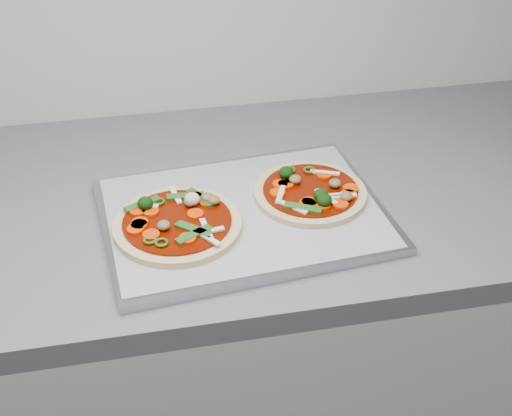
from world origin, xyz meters
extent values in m
cube|color=#9C9DA1|center=(0.52, 1.22, 0.91)|extent=(0.46, 0.36, 0.01)
cube|color=#A5A6AB|center=(0.52, 1.22, 0.91)|extent=(0.43, 0.33, 0.00)
cylinder|color=#DFC088|center=(0.42, 1.19, 0.92)|extent=(0.22, 0.22, 0.01)
cylinder|color=#5F1200|center=(0.42, 1.19, 0.93)|extent=(0.19, 0.19, 0.00)
cylinder|color=#FD4D00|center=(0.38, 1.22, 0.93)|extent=(0.04, 0.04, 0.00)
cube|color=#2F5D20|center=(0.44, 1.16, 0.93)|extent=(0.05, 0.05, 0.00)
cylinder|color=#FD4D00|center=(0.47, 1.23, 0.93)|extent=(0.03, 0.03, 0.00)
ellipsoid|color=beige|center=(0.45, 1.23, 0.94)|extent=(0.03, 0.03, 0.02)
cube|color=#2F5D20|center=(0.44, 1.25, 0.93)|extent=(0.06, 0.02, 0.00)
cylinder|color=#FD4D00|center=(0.36, 1.18, 0.93)|extent=(0.03, 0.03, 0.00)
cylinder|color=#FD4D00|center=(0.36, 1.19, 0.93)|extent=(0.03, 0.03, 0.00)
cube|color=white|center=(0.37, 1.23, 0.93)|extent=(0.05, 0.02, 0.00)
cube|color=white|center=(0.46, 1.15, 0.93)|extent=(0.05, 0.02, 0.00)
cube|color=white|center=(0.46, 1.14, 0.93)|extent=(0.03, 0.04, 0.00)
ellipsoid|color=brown|center=(0.44, 1.23, 0.94)|extent=(0.03, 0.03, 0.01)
cube|color=#2F5D20|center=(0.37, 1.24, 0.93)|extent=(0.06, 0.04, 0.00)
cube|color=white|center=(0.42, 1.26, 0.93)|extent=(0.02, 0.05, 0.00)
ellipsoid|color=brown|center=(0.48, 1.23, 0.94)|extent=(0.02, 0.02, 0.01)
torus|color=#2C5314|center=(0.40, 1.24, 0.93)|extent=(0.03, 0.03, 0.00)
cube|color=white|center=(0.46, 1.16, 0.93)|extent=(0.01, 0.05, 0.00)
cylinder|color=#FD4D00|center=(0.37, 1.20, 0.93)|extent=(0.03, 0.03, 0.00)
torus|color=#2C5314|center=(0.39, 1.14, 0.93)|extent=(0.02, 0.02, 0.00)
cylinder|color=#FD4D00|center=(0.36, 1.23, 0.93)|extent=(0.03, 0.03, 0.00)
cylinder|color=#FD4D00|center=(0.38, 1.16, 0.93)|extent=(0.03, 0.03, 0.00)
ellipsoid|color=brown|center=(0.47, 1.24, 0.94)|extent=(0.03, 0.03, 0.01)
cylinder|color=#FD4D00|center=(0.45, 1.20, 0.93)|extent=(0.03, 0.03, 0.00)
cube|color=#2F5D20|center=(0.46, 1.24, 0.93)|extent=(0.04, 0.06, 0.00)
torus|color=#2C5314|center=(0.38, 1.15, 0.93)|extent=(0.03, 0.03, 0.00)
ellipsoid|color=black|center=(0.38, 1.23, 0.94)|extent=(0.03, 0.03, 0.02)
ellipsoid|color=brown|center=(0.40, 1.18, 0.94)|extent=(0.02, 0.02, 0.01)
cube|color=#2F5D20|center=(0.44, 1.15, 0.93)|extent=(0.06, 0.04, 0.00)
cylinder|color=#FD4D00|center=(0.43, 1.14, 0.93)|extent=(0.04, 0.04, 0.00)
cylinder|color=#DFC088|center=(0.64, 1.24, 0.92)|extent=(0.24, 0.24, 0.01)
cylinder|color=#5F1200|center=(0.64, 1.24, 0.93)|extent=(0.20, 0.20, 0.00)
ellipsoid|color=black|center=(0.60, 1.28, 0.94)|extent=(0.03, 0.03, 0.02)
ellipsoid|color=brown|center=(0.67, 1.24, 0.94)|extent=(0.02, 0.02, 0.01)
cylinder|color=#FD4D00|center=(0.62, 1.20, 0.93)|extent=(0.03, 0.03, 0.00)
cylinder|color=#FD4D00|center=(0.70, 1.22, 0.93)|extent=(0.03, 0.03, 0.00)
cube|color=#2F5D20|center=(0.61, 1.19, 0.93)|extent=(0.06, 0.04, 0.00)
cube|color=white|center=(0.67, 1.21, 0.93)|extent=(0.05, 0.01, 0.00)
ellipsoid|color=brown|center=(0.62, 1.26, 0.94)|extent=(0.03, 0.03, 0.01)
cube|color=white|center=(0.58, 1.23, 0.93)|extent=(0.03, 0.05, 0.00)
cylinder|color=#FD4D00|center=(0.67, 1.27, 0.93)|extent=(0.03, 0.03, 0.00)
ellipsoid|color=black|center=(0.64, 1.19, 0.94)|extent=(0.03, 0.03, 0.02)
torus|color=#2C5314|center=(0.62, 1.30, 0.93)|extent=(0.02, 0.02, 0.00)
cylinder|color=#FD4D00|center=(0.69, 1.21, 0.93)|extent=(0.03, 0.03, 0.00)
cube|color=white|center=(0.68, 1.20, 0.93)|extent=(0.05, 0.01, 0.00)
torus|color=#2C5314|center=(0.65, 1.29, 0.93)|extent=(0.03, 0.03, 0.00)
ellipsoid|color=black|center=(0.64, 1.20, 0.94)|extent=(0.03, 0.03, 0.02)
cylinder|color=#FD4D00|center=(0.58, 1.23, 0.93)|extent=(0.03, 0.03, 0.00)
cylinder|color=#FD4D00|center=(0.60, 1.25, 0.93)|extent=(0.03, 0.03, 0.00)
ellipsoid|color=brown|center=(0.68, 1.20, 0.94)|extent=(0.03, 0.03, 0.01)
cylinder|color=#FD4D00|center=(0.61, 1.26, 0.93)|extent=(0.03, 0.03, 0.00)
cylinder|color=#FD4D00|center=(0.59, 1.26, 0.93)|extent=(0.03, 0.03, 0.00)
cube|color=white|center=(0.65, 1.21, 0.93)|extent=(0.03, 0.05, 0.00)
cylinder|color=#FD4D00|center=(0.62, 1.20, 0.93)|extent=(0.04, 0.04, 0.00)
cube|color=white|center=(0.60, 1.19, 0.93)|extent=(0.04, 0.04, 0.00)
cylinder|color=#FD4D00|center=(0.67, 1.18, 0.93)|extent=(0.03, 0.03, 0.00)
cube|color=white|center=(0.67, 1.27, 0.93)|extent=(0.05, 0.03, 0.00)
cylinder|color=#FD4D00|center=(0.64, 1.19, 0.93)|extent=(0.03, 0.03, 0.00)
camera|label=1|loc=(0.37, 0.34, 1.55)|focal=50.00mm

